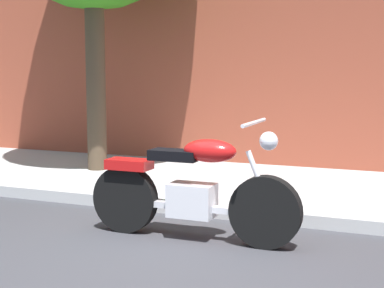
{
  "coord_description": "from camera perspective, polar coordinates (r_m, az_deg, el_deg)",
  "views": [
    {
      "loc": [
        2.11,
        -4.61,
        1.65
      ],
      "look_at": [
        0.02,
        0.49,
        0.93
      ],
      "focal_mm": 54.94,
      "sensor_mm": 36.0,
      "label": 1
    }
  ],
  "objects": [
    {
      "name": "motorcycle",
      "position": [
        5.65,
        0.01,
        -4.62
      ],
      "size": [
        2.13,
        0.7,
        1.17
      ],
      "color": "black",
      "rests_on": "ground"
    },
    {
      "name": "ground_plane",
      "position": [
        5.33,
        -2.21,
        -10.61
      ],
      "size": [
        60.0,
        60.0,
        0.0
      ],
      "primitive_type": "plane",
      "color": "#38383D"
    },
    {
      "name": "sidewalk",
      "position": [
        7.84,
        6.26,
        -4.25
      ],
      "size": [
        22.46,
        2.94,
        0.14
      ],
      "primitive_type": "cube",
      "color": "#B2B2B2",
      "rests_on": "ground"
    }
  ]
}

